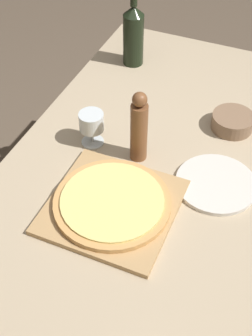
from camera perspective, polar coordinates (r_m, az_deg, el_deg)
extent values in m
plane|color=brown|center=(2.13, 2.12, -14.33)|extent=(12.00, 12.00, 0.00)
cube|color=tan|center=(1.55, 2.83, -0.59)|extent=(0.94, 1.70, 0.03)
cylinder|color=brown|center=(2.46, 0.28, 8.32)|extent=(0.06, 0.06, 0.71)
cube|color=tan|center=(1.42, -1.68, -4.72)|extent=(0.38, 0.38, 0.02)
cylinder|color=tan|center=(1.40, -1.69, -4.25)|extent=(0.36, 0.36, 0.02)
cylinder|color=#EAD67A|center=(1.40, -1.71, -3.93)|extent=(0.31, 0.31, 0.01)
cylinder|color=black|center=(1.98, 0.90, 15.37)|extent=(0.08, 0.08, 0.22)
cone|color=black|center=(1.92, 0.94, 18.65)|extent=(0.08, 0.08, 0.04)
cylinder|color=brown|center=(1.51, 1.58, 4.35)|extent=(0.06, 0.06, 0.22)
sphere|color=brown|center=(1.42, 1.68, 8.33)|extent=(0.05, 0.05, 0.05)
cylinder|color=silver|center=(1.63, -4.07, 3.22)|extent=(0.08, 0.08, 0.00)
cylinder|color=silver|center=(1.61, -4.13, 4.03)|extent=(0.01, 0.01, 0.06)
cylinder|color=silver|center=(1.58, -4.24, 5.66)|extent=(0.08, 0.08, 0.06)
cylinder|color=#84664C|center=(1.72, 12.85, 5.52)|extent=(0.15, 0.15, 0.06)
cylinder|color=silver|center=(1.51, 10.91, -1.87)|extent=(0.26, 0.26, 0.01)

